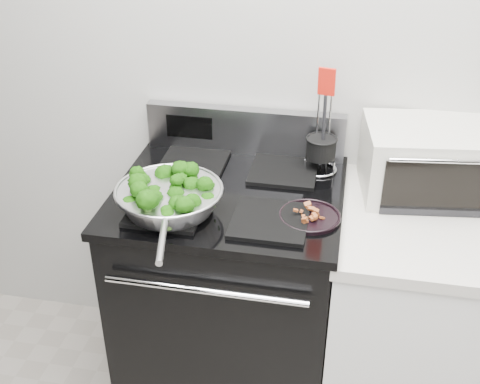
% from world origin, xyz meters
% --- Properties ---
extents(back_wall, '(4.00, 0.02, 2.70)m').
position_xyz_m(back_wall, '(0.00, 1.75, 1.35)').
color(back_wall, '#B8B7AF').
rests_on(back_wall, ground).
extents(gas_range, '(0.79, 0.69, 1.13)m').
position_xyz_m(gas_range, '(-0.30, 1.41, 0.49)').
color(gas_range, black).
rests_on(gas_range, floor).
extents(counter, '(0.62, 0.68, 0.92)m').
position_xyz_m(counter, '(0.39, 1.41, 0.46)').
color(counter, white).
rests_on(counter, floor).
extents(skillet, '(0.35, 0.55, 0.08)m').
position_xyz_m(skillet, '(-0.46, 1.24, 1.00)').
color(skillet, silver).
rests_on(skillet, gas_range).
extents(broccoli_pile, '(0.28, 0.28, 0.10)m').
position_xyz_m(broccoli_pile, '(-0.46, 1.24, 1.02)').
color(broccoli_pile, black).
rests_on(broccoli_pile, skillet).
extents(bacon_plate, '(0.20, 0.20, 0.04)m').
position_xyz_m(bacon_plate, '(-0.01, 1.29, 0.97)').
color(bacon_plate, black).
rests_on(bacon_plate, gas_range).
extents(utensil_holder, '(0.13, 0.13, 0.40)m').
position_xyz_m(utensil_holder, '(-0.00, 1.62, 1.02)').
color(utensil_holder, silver).
rests_on(utensil_holder, gas_range).
extents(toaster_oven, '(0.47, 0.38, 0.25)m').
position_xyz_m(toaster_oven, '(0.36, 1.59, 1.04)').
color(toaster_oven, beige).
rests_on(toaster_oven, counter).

